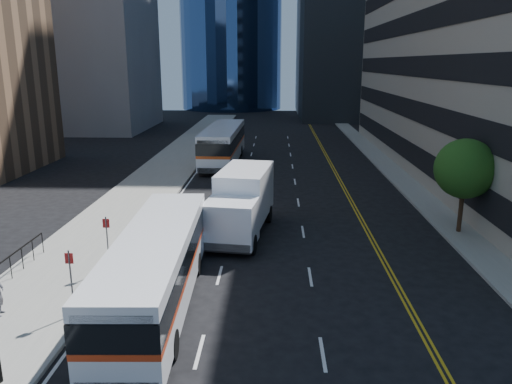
# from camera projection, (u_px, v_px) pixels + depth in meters

# --- Properties ---
(ground) EXTENTS (160.00, 160.00, 0.00)m
(ground) POSITION_uv_depth(u_px,v_px,m) (301.00, 297.00, 19.95)
(ground) COLOR black
(ground) RESTS_ON ground
(sidewalk_west) EXTENTS (5.00, 90.00, 0.15)m
(sidewalk_west) POSITION_uv_depth(u_px,v_px,m) (170.00, 167.00, 44.50)
(sidewalk_west) COLOR gray
(sidewalk_west) RESTS_ON ground
(sidewalk_east) EXTENTS (2.00, 90.00, 0.15)m
(sidewalk_east) POSITION_uv_depth(u_px,v_px,m) (390.00, 169.00, 43.78)
(sidewalk_east) COLOR gray
(sidewalk_east) RESTS_ON ground
(street_tree) EXTENTS (3.20, 3.20, 5.10)m
(street_tree) POSITION_uv_depth(u_px,v_px,m) (465.00, 169.00, 26.44)
(street_tree) COLOR #332114
(street_tree) RESTS_ON sidewalk_east
(bus_front) EXTENTS (2.93, 11.64, 2.98)m
(bus_front) POSITION_uv_depth(u_px,v_px,m) (156.00, 267.00, 18.79)
(bus_front) COLOR white
(bus_front) RESTS_ON ground
(bus_rear) EXTENTS (3.16, 13.05, 3.35)m
(bus_rear) POSITION_uv_depth(u_px,v_px,m) (223.00, 143.00, 46.30)
(bus_rear) COLOR white
(bus_rear) RESTS_ON ground
(box_truck) EXTENTS (3.45, 7.50, 3.46)m
(box_truck) POSITION_uv_depth(u_px,v_px,m) (242.00, 202.00, 26.86)
(box_truck) COLOR white
(box_truck) RESTS_ON ground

